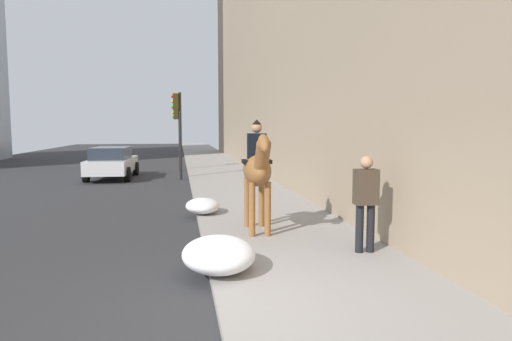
{
  "coord_description": "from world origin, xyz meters",
  "views": [
    {
      "loc": [
        -5.36,
        0.43,
        2.31
      ],
      "look_at": [
        4.0,
        -1.18,
        1.4
      ],
      "focal_mm": 31.55,
      "sensor_mm": 36.0,
      "label": 1
    }
  ],
  "objects": [
    {
      "name": "sidewalk_slab",
      "position": [
        0.0,
        -1.69,
        0.06
      ],
      "size": [
        120.0,
        3.38,
        0.12
      ],
      "primitive_type": "cube",
      "color": "gray",
      "rests_on": "ground"
    },
    {
      "name": "mounted_horse_near",
      "position": [
        3.8,
        -1.18,
        1.45
      ],
      "size": [
        2.15,
        0.62,
        2.36
      ],
      "rotation": [
        0.0,
        0.0,
        3.1
      ],
      "color": "brown",
      "rests_on": "sidewalk_slab"
    },
    {
      "name": "pedestrian_greeting",
      "position": [
        1.96,
        -2.78,
        1.1
      ],
      "size": [
        0.28,
        0.41,
        1.7
      ],
      "rotation": [
        0.0,
        0.0,
        -0.05
      ],
      "color": "black",
      "rests_on": "sidewalk_slab"
    },
    {
      "name": "car_near_lane",
      "position": [
        15.63,
        3.4,
        0.76
      ],
      "size": [
        4.43,
        2.05,
        1.44
      ],
      "rotation": [
        0.0,
        0.0,
        -0.04
      ],
      "color": "silver",
      "rests_on": "ground"
    },
    {
      "name": "traffic_light_near_curb",
      "position": [
        14.79,
        0.43,
        2.58
      ],
      "size": [
        0.2,
        0.44,
        3.84
      ],
      "color": "black",
      "rests_on": "ground"
    },
    {
      "name": "traffic_light_far_curb",
      "position": [
        18.73,
        0.46,
        2.35
      ],
      "size": [
        0.2,
        0.44,
        3.49
      ],
      "color": "black",
      "rests_on": "ground"
    },
    {
      "name": "snow_pile_near",
      "position": [
        1.39,
        -0.15,
        0.37
      ],
      "size": [
        1.46,
        1.12,
        0.51
      ],
      "primitive_type": "ellipsoid",
      "color": "white",
      "rests_on": "sidewalk_slab"
    },
    {
      "name": "snow_pile_far",
      "position": [
        6.07,
        -0.15,
        0.31
      ],
      "size": [
        1.12,
        0.86,
        0.39
      ],
      "primitive_type": "ellipsoid",
      "color": "white",
      "rests_on": "sidewalk_slab"
    }
  ]
}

